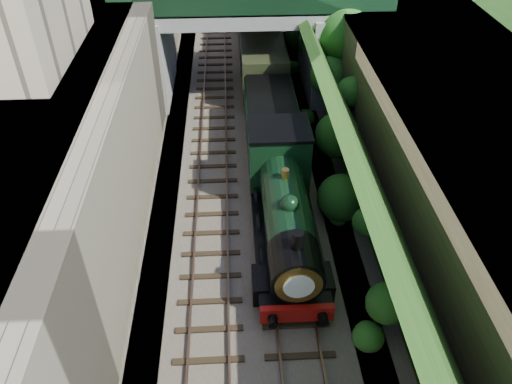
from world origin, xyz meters
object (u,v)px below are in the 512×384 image
road_bridge (259,32)px  tree (344,34)px  locomotive (284,206)px  tender (271,124)px

road_bridge → tree: 5.43m
tree → locomotive: 13.51m
tree → locomotive: bearing=-110.9°
tree → locomotive: size_ratio=0.65×
road_bridge → tender: size_ratio=2.67×
road_bridge → tree: bearing=-23.0°
road_bridge → locomotive: bearing=-89.0°
tree → road_bridge: bearing=157.0°
road_bridge → tender: 7.52m
locomotive → tender: (-0.00, 7.36, -0.27)m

